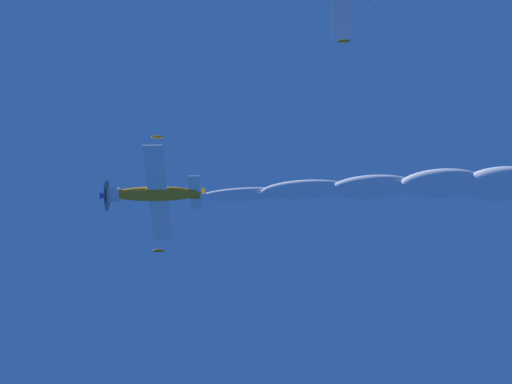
% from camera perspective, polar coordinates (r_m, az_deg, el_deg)
% --- Properties ---
extents(airplane_lead, '(7.43, 7.76, 3.46)m').
position_cam_1_polar(airplane_lead, '(74.43, -5.63, -0.11)').
color(airplane_lead, orange).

